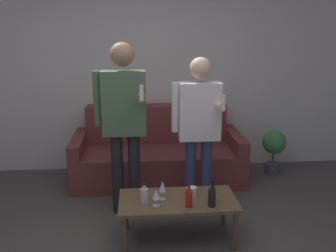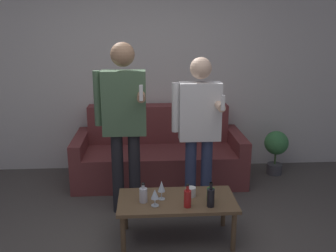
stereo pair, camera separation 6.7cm
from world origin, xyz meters
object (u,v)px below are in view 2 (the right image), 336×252
at_px(coffee_table, 177,204).
at_px(person_standing_right, 199,123).
at_px(bottle_orange, 211,197).
at_px(couch, 159,154).
at_px(person_standing_left, 124,116).

height_order(coffee_table, person_standing_right, person_standing_right).
xyz_separation_m(coffee_table, bottle_orange, (0.28, -0.15, 0.13)).
xyz_separation_m(couch, bottle_orange, (0.37, -1.59, 0.17)).
bearing_deg(coffee_table, person_standing_left, 129.96).
relative_size(bottle_orange, person_standing_left, 0.13).
distance_m(bottle_orange, person_standing_left, 1.18).
bearing_deg(couch, person_standing_right, -66.82).
bearing_deg(couch, coffee_table, -86.05).
distance_m(bottle_orange, person_standing_right, 0.86).
height_order(couch, coffee_table, couch).
relative_size(couch, coffee_table, 1.98).
bearing_deg(bottle_orange, couch, 103.27).
distance_m(couch, person_standing_left, 1.19).
height_order(bottle_orange, person_standing_left, person_standing_left).
relative_size(coffee_table, person_standing_right, 0.65).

